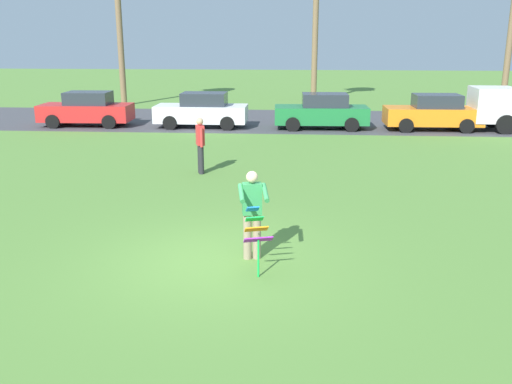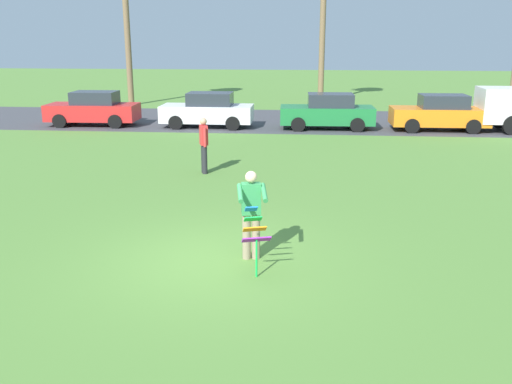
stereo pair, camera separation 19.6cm
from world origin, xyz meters
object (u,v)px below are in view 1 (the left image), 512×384
object	(u,v)px
parked_car_red	(87,110)
parked_car_green	(322,112)
kite_held	(256,231)
parked_car_orange	(433,113)
person_kite_flyer	(252,212)
parked_car_white	(202,111)
person_walker_near	(200,144)

from	to	relation	value
parked_car_red	parked_car_green	size ratio (longest dim) A/B	1.00
kite_held	parked_car_orange	bearing A→B (deg)	67.51
kite_held	parked_car_red	size ratio (longest dim) A/B	0.28
kite_held	parked_car_orange	xyz separation A→B (m)	(6.76, 16.32, -0.03)
person_kite_flyer	parked_car_orange	xyz separation A→B (m)	(6.89, 15.64, -0.18)
parked_car_white	person_walker_near	distance (m)	8.99
parked_car_white	person_walker_near	world-z (taller)	person_walker_near
parked_car_red	person_walker_near	xyz separation A→B (m)	(6.90, -8.87, 0.16)
person_kite_flyer	kite_held	bearing A→B (deg)	-79.19
person_kite_flyer	parked_car_orange	bearing A→B (deg)	66.24
parked_car_orange	parked_car_white	bearing A→B (deg)	-180.00
parked_car_orange	person_walker_near	world-z (taller)	person_walker_near
parked_car_orange	parked_car_green	bearing A→B (deg)	179.99
person_kite_flyer	person_walker_near	distance (m)	7.10
kite_held	person_walker_near	bearing A→B (deg)	106.99
parked_car_red	parked_car_white	size ratio (longest dim) A/B	1.01
parked_car_white	parked_car_green	xyz separation A→B (m)	(5.51, 0.00, 0.00)
kite_held	parked_car_green	world-z (taller)	parked_car_green
kite_held	parked_car_red	bearing A→B (deg)	119.36
parked_car_red	parked_car_green	xyz separation A→B (m)	(10.96, 0.00, 0.00)
parked_car_white	parked_car_orange	xyz separation A→B (m)	(10.48, 0.00, 0.00)
parked_car_green	parked_car_orange	xyz separation A→B (m)	(4.97, -0.00, 0.00)
parked_car_green	person_kite_flyer	bearing A→B (deg)	-96.98
parked_car_red	parked_car_white	bearing A→B (deg)	-0.01
kite_held	person_walker_near	distance (m)	7.79
parked_car_green	person_walker_near	distance (m)	9.76
parked_car_green	person_walker_near	world-z (taller)	person_walker_near
parked_car_red	parked_car_green	bearing A→B (deg)	0.00
parked_car_white	kite_held	bearing A→B (deg)	-77.16
parked_car_red	person_walker_near	world-z (taller)	person_walker_near
parked_car_white	parked_car_orange	size ratio (longest dim) A/B	1.00
kite_held	parked_car_white	world-z (taller)	parked_car_white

